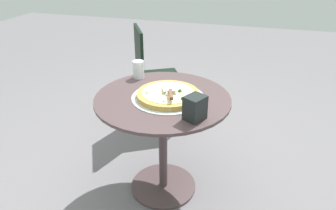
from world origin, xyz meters
TOP-DOWN VIEW (x-y plane):
  - ground_plane at (0.00, 0.00)m, footprint 10.00×10.00m
  - patio_table at (0.00, 0.00)m, footprint 0.81×0.81m
  - pizza_on_tray at (-0.00, -0.03)m, footprint 0.43×0.43m
  - pizza_server at (-0.03, -0.06)m, footprint 0.21×0.12m
  - drinking_cup at (0.24, 0.24)m, footprint 0.08×0.08m
  - napkin_dispenser at (-0.20, -0.23)m, footprint 0.13×0.12m
  - patio_chair_far at (0.77, 0.34)m, footprint 0.49×0.49m

SIDE VIEW (x-z plane):
  - ground_plane at x=0.00m, z-range 0.00..0.00m
  - patio_table at x=0.00m, z-range 0.16..0.86m
  - patio_chair_far at x=0.77m, z-range 0.08..0.98m
  - pizza_on_tray at x=0.00m, z-range 0.69..0.74m
  - drinking_cup at x=0.24m, z-range 0.69..0.81m
  - pizza_server at x=-0.03m, z-range 0.74..0.76m
  - napkin_dispenser at x=-0.20m, z-range 0.69..0.82m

